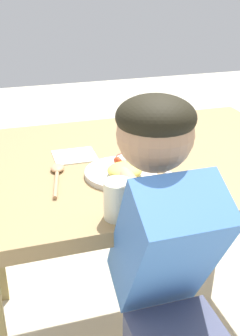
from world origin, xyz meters
name	(u,v)px	position (x,y,z in m)	size (l,w,h in m)	color
ground_plane	(135,325)	(0.00, 0.00, 0.00)	(8.00, 8.00, 0.00)	beige
dining_table	(138,183)	(0.00, 0.00, 0.65)	(1.14, 0.79, 0.74)	#93764B
plate	(122,171)	(-0.10, -0.12, 0.76)	(0.21, 0.21, 0.05)	beige
fork	(165,171)	(0.04, -0.14, 0.75)	(0.08, 0.22, 0.01)	silver
spoon	(57,173)	(-0.28, -0.06, 0.75)	(0.07, 0.21, 0.02)	tan
drinking_cup	(118,200)	(-0.17, -0.34, 0.79)	(0.07, 0.07, 0.10)	silver
person	(165,305)	(-0.10, -0.49, 0.58)	(0.20, 0.46, 1.06)	#424660
napkin	(75,156)	(-0.20, 0.06, 0.75)	(0.14, 0.12, 0.00)	white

